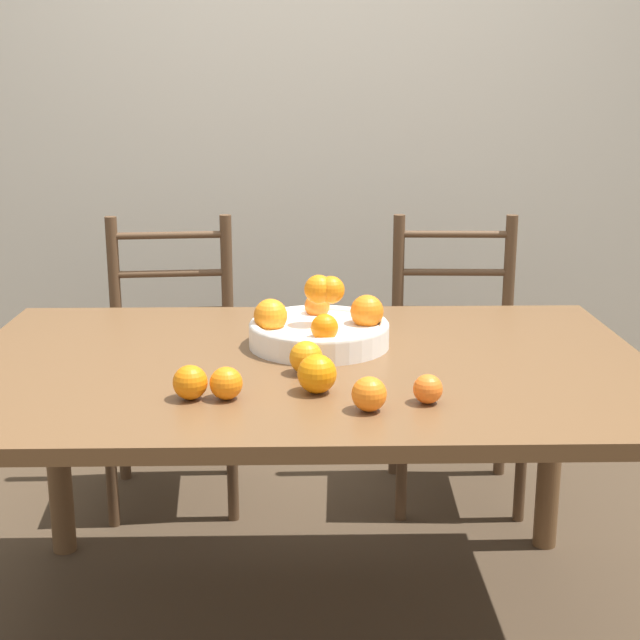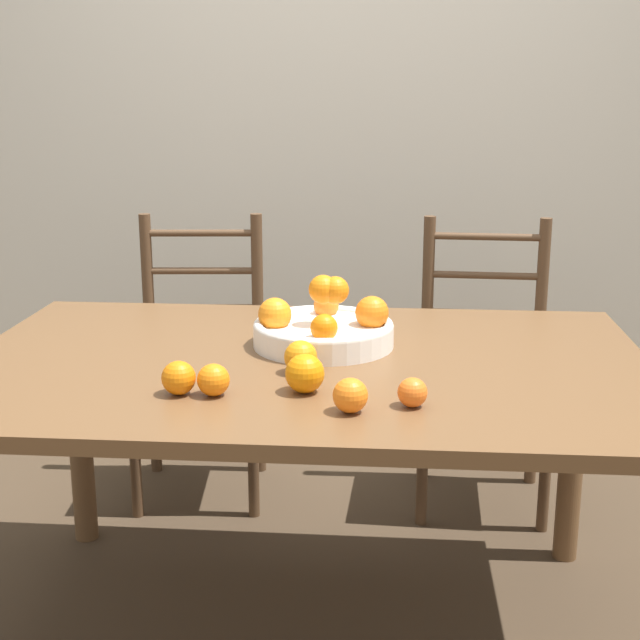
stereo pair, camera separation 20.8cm
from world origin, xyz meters
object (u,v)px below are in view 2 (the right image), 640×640
(orange_loose_4, at_px, (179,378))
(chair_left, at_px, (200,358))
(orange_loose_0, at_px, (300,357))
(chair_right, at_px, (484,365))
(orange_loose_5, at_px, (412,392))
(orange_loose_2, at_px, (213,380))
(orange_loose_3, at_px, (305,373))
(orange_loose_1, at_px, (350,395))
(fruit_bowl, at_px, (324,327))

(orange_loose_4, bearing_deg, chair_left, 100.43)
(orange_loose_0, bearing_deg, chair_right, 61.68)
(orange_loose_0, distance_m, orange_loose_5, 0.32)
(orange_loose_2, xyz_separation_m, orange_loose_4, (-0.07, 0.00, 0.00))
(orange_loose_2, height_order, chair_left, chair_left)
(orange_loose_0, xyz_separation_m, chair_left, (-0.44, 0.94, -0.30))
(orange_loose_4, bearing_deg, orange_loose_3, 7.51)
(chair_left, bearing_deg, orange_loose_0, -69.98)
(orange_loose_2, xyz_separation_m, orange_loose_3, (0.19, 0.04, 0.01))
(orange_loose_1, bearing_deg, chair_right, 72.00)
(chair_left, bearing_deg, orange_loose_5, -64.02)
(orange_loose_4, relative_size, chair_right, 0.08)
(orange_loose_1, xyz_separation_m, orange_loose_3, (-0.10, 0.11, 0.01))
(chair_left, bearing_deg, orange_loose_3, -71.67)
(orange_loose_4, height_order, chair_left, chair_left)
(orange_loose_4, relative_size, orange_loose_5, 1.19)
(orange_loose_5, relative_size, chair_left, 0.06)
(orange_loose_4, distance_m, chair_left, 1.16)
(orange_loose_3, bearing_deg, fruit_bowl, 87.94)
(orange_loose_0, relative_size, chair_right, 0.08)
(orange_loose_1, distance_m, chair_right, 1.28)
(fruit_bowl, height_order, orange_loose_5, fruit_bowl)
(orange_loose_2, bearing_deg, orange_loose_3, 10.96)
(orange_loose_1, xyz_separation_m, chair_right, (0.38, 1.18, -0.30))
(orange_loose_2, xyz_separation_m, orange_loose_5, (0.41, -0.03, -0.00))
(orange_loose_0, relative_size, orange_loose_2, 1.10)
(orange_loose_0, distance_m, orange_loose_1, 0.27)
(orange_loose_3, bearing_deg, orange_loose_0, 99.86)
(orange_loose_1, xyz_separation_m, orange_loose_5, (0.12, 0.04, -0.00))
(orange_loose_5, bearing_deg, orange_loose_1, -160.95)
(orange_loose_2, relative_size, orange_loose_5, 1.13)
(orange_loose_1, relative_size, chair_right, 0.07)
(orange_loose_0, bearing_deg, orange_loose_5, -38.95)
(orange_loose_1, distance_m, chair_left, 1.34)
(chair_right, bearing_deg, chair_left, -177.63)
(orange_loose_1, bearing_deg, fruit_bowl, 100.79)
(fruit_bowl, bearing_deg, orange_loose_0, -98.98)
(orange_loose_0, xyz_separation_m, orange_loose_1, (0.12, -0.24, -0.00))
(fruit_bowl, distance_m, orange_loose_2, 0.44)
(fruit_bowl, bearing_deg, orange_loose_2, -117.25)
(orange_loose_2, xyz_separation_m, chair_right, (0.67, 1.11, -0.30))
(orange_loose_3, height_order, orange_loose_4, orange_loose_3)
(orange_loose_3, xyz_separation_m, orange_loose_4, (-0.26, -0.03, -0.01))
(chair_right, bearing_deg, orange_loose_1, -105.65)
(fruit_bowl, bearing_deg, orange_loose_1, -79.21)
(orange_loose_2, bearing_deg, orange_loose_0, 45.15)
(orange_loose_0, xyz_separation_m, orange_loose_4, (-0.24, -0.16, -0.00))
(orange_loose_0, distance_m, chair_right, 1.11)
(fruit_bowl, bearing_deg, chair_right, 56.72)
(orange_loose_0, height_order, orange_loose_4, orange_loose_0)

